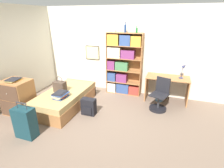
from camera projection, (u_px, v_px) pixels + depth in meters
name	position (u px, v px, depth m)	size (l,w,h in m)	color
ground_plane	(90.00, 111.00, 4.56)	(14.00, 14.00, 0.00)	#756051
wall_back	(110.00, 50.00, 5.48)	(10.00, 0.09, 2.60)	beige
wall_left	(15.00, 56.00, 4.74)	(0.06, 10.00, 2.60)	beige
bed	(65.00, 99.00, 4.71)	(0.97, 1.85, 0.44)	#A36B3D
handbag	(60.00, 86.00, 4.57)	(0.31, 0.18, 0.42)	#47382D
book_stack_on_bed	(60.00, 95.00, 4.25)	(0.32, 0.38, 0.14)	#334C84
suitcase	(25.00, 123.00, 3.48)	(0.41, 0.24, 0.77)	#143842
dresser	(18.00, 97.00, 4.33)	(0.67, 0.56, 0.86)	#A36B3D
magazine_pile_on_dresser	(13.00, 80.00, 4.16)	(0.32, 0.38, 0.05)	gold
bookcase	(122.00, 65.00, 5.30)	(1.07, 0.30, 1.87)	#A36B3D
bottle_green	(114.00, 29.00, 5.01)	(0.07, 0.07, 0.21)	#B7BCC1
bottle_brown	(125.00, 28.00, 4.88)	(0.06, 0.06, 0.29)	navy
bottle_clear	(137.00, 30.00, 4.80)	(0.06, 0.06, 0.19)	#1E6B2D
desk	(167.00, 84.00, 4.92)	(1.16, 0.57, 0.73)	#A36B3D
desk_lamp	(184.00, 69.00, 4.64)	(0.17, 0.12, 0.41)	navy
desk_chair	(159.00, 100.00, 4.55)	(0.52, 0.52, 0.84)	black
backpack	(89.00, 107.00, 4.33)	(0.35, 0.22, 0.42)	black
waste_bin	(159.00, 96.00, 5.06)	(0.23, 0.23, 0.28)	slate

